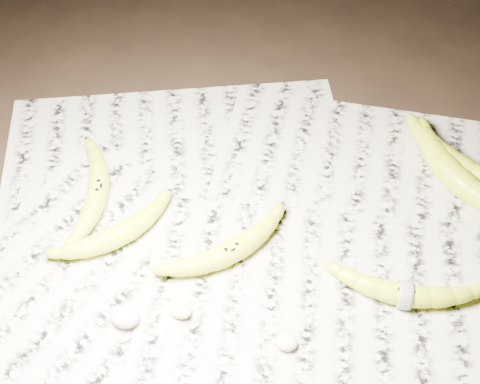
% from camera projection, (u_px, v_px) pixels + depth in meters
% --- Properties ---
extents(ground, '(3.00, 3.00, 0.00)m').
position_uv_depth(ground, '(234.00, 213.00, 1.00)').
color(ground, black).
rests_on(ground, ground).
extents(newspaper_patch, '(0.90, 0.70, 0.01)m').
position_uv_depth(newspaper_patch, '(254.00, 236.00, 0.97)').
color(newspaper_patch, '#B9B29F').
rests_on(newspaper_patch, ground).
extents(banana_left_a, '(0.09, 0.19, 0.03)m').
position_uv_depth(banana_left_a, '(97.00, 190.00, 1.00)').
color(banana_left_a, '#C0DD1B').
rests_on(banana_left_a, newspaper_patch).
extents(banana_left_b, '(0.15, 0.16, 0.03)m').
position_uv_depth(banana_left_b, '(118.00, 234.00, 0.95)').
color(banana_left_b, '#C0DD1B').
rests_on(banana_left_b, newspaper_patch).
extents(banana_center, '(0.17, 0.17, 0.03)m').
position_uv_depth(banana_center, '(231.00, 251.00, 0.93)').
color(banana_center, '#C0DD1B').
rests_on(banana_center, newspaper_patch).
extents(banana_taped, '(0.19, 0.06, 0.03)m').
position_uv_depth(banana_taped, '(405.00, 293.00, 0.89)').
color(banana_taped, '#C0DD1B').
rests_on(banana_taped, newspaper_patch).
extents(banana_upper_a, '(0.19, 0.16, 0.04)m').
position_uv_depth(banana_upper_a, '(454.00, 160.00, 1.03)').
color(banana_upper_a, '#C0DD1B').
rests_on(banana_upper_a, newspaper_patch).
extents(banana_upper_b, '(0.18, 0.19, 0.04)m').
position_uv_depth(banana_upper_b, '(454.00, 174.00, 1.01)').
color(banana_upper_b, '#C0DD1B').
rests_on(banana_upper_b, newspaper_patch).
extents(measuring_tape, '(0.01, 0.04, 0.04)m').
position_uv_depth(measuring_tape, '(405.00, 293.00, 0.89)').
color(measuring_tape, white).
rests_on(measuring_tape, newspaper_patch).
extents(flesh_chunk_a, '(0.04, 0.03, 0.02)m').
position_uv_depth(flesh_chunk_a, '(125.00, 315.00, 0.87)').
color(flesh_chunk_a, '#F8EBC0').
rests_on(flesh_chunk_a, newspaper_patch).
extents(flesh_chunk_b, '(0.03, 0.02, 0.02)m').
position_uv_depth(flesh_chunk_b, '(181.00, 309.00, 0.88)').
color(flesh_chunk_b, '#F8EBC0').
rests_on(flesh_chunk_b, newspaper_patch).
extents(flesh_chunk_c, '(0.03, 0.02, 0.02)m').
position_uv_depth(flesh_chunk_c, '(287.00, 341.00, 0.85)').
color(flesh_chunk_c, '#F8EBC0').
rests_on(flesh_chunk_c, newspaper_patch).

